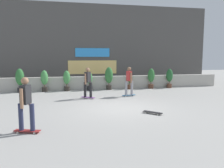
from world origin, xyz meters
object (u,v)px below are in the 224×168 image
potted_plant_6 (151,77)px  skater_far_left (88,81)px  potted_plant_0 (20,79)px  potted_plant_7 (169,77)px  skateboard_near_camera (153,112)px  potted_plant_4 (109,77)px  potted_plant_5 (130,80)px  potted_plant_3 (89,80)px  skater_by_wall_left (129,80)px  potted_plant_1 (44,79)px  potted_plant_2 (67,79)px  skater_by_wall_right (26,102)px

potted_plant_6 → skater_far_left: bearing=-148.2°
potted_plant_0 → potted_plant_7: bearing=0.0°
skater_far_left → potted_plant_7: bearing=25.6°
potted_plant_7 → skateboard_near_camera: potted_plant_7 is taller
potted_plant_4 → potted_plant_5: bearing=0.0°
potted_plant_0 → potted_plant_6: size_ratio=1.07×
potted_plant_5 → potted_plant_6: (1.59, 0.00, 0.20)m
potted_plant_3 → potted_plant_5: 2.83m
potted_plant_6 → potted_plant_7: 1.41m
skater_by_wall_left → potted_plant_1: bearing=150.4°
potted_plant_0 → skater_far_left: (4.02, -2.99, 0.05)m
potted_plant_1 → potted_plant_6: bearing=0.0°
potted_plant_5 → potted_plant_0: bearing=180.0°
potted_plant_2 → skater_far_left: size_ratio=0.80×
skater_far_left → skater_by_wall_right: 5.74m
potted_plant_6 → skateboard_near_camera: bearing=-110.9°
potted_plant_3 → skateboard_near_camera: 7.12m
potted_plant_5 → potted_plant_4: bearing=180.0°
potted_plant_5 → skater_by_wall_left: (-0.85, -2.79, 0.33)m
potted_plant_1 → skateboard_near_camera: potted_plant_1 is taller
potted_plant_7 → skateboard_near_camera: (-4.04, -6.86, -0.73)m
potted_plant_4 → skater_by_wall_left: size_ratio=0.92×
potted_plant_0 → potted_plant_7: 10.26m
potted_plant_1 → potted_plant_6: (7.35, 0.00, 0.02)m
potted_plant_3 → potted_plant_4: (1.34, 0.00, 0.23)m
potted_plant_3 → skater_far_left: bearing=-97.8°
potted_plant_4 → potted_plant_6: 3.08m
potted_plant_6 → skateboard_near_camera: 7.38m
potted_plant_2 → potted_plant_3: potted_plant_2 is taller
skater_far_left → potted_plant_2: bearing=110.1°
potted_plant_1 → skater_far_left: skater_far_left is taller
potted_plant_0 → potted_plant_7: potted_plant_0 is taller
potted_plant_6 → potted_plant_0: bearing=180.0°
potted_plant_7 → skater_far_left: size_ratio=0.82×
potted_plant_2 → potted_plant_4: 2.85m
skater_far_left → skater_by_wall_right: bearing=-114.4°
potted_plant_1 → potted_plant_7: (8.76, 0.00, -0.00)m
potted_plant_4 → skateboard_near_camera: bearing=-86.2°
skater_by_wall_right → skateboard_near_camera: 4.86m
potted_plant_1 → potted_plant_7: size_ratio=1.00×
potted_plant_5 → skater_by_wall_right: bearing=-124.3°
potted_plant_7 → skateboard_near_camera: 7.99m
potted_plant_7 → skater_by_wall_left: bearing=-144.1°
potted_plant_3 → potted_plant_6: (4.42, 0.00, 0.14)m
potted_plant_3 → skater_far_left: 3.03m
skater_far_left → skateboard_near_camera: skater_far_left is taller
potted_plant_6 → skater_by_wall_left: 3.71m
potted_plant_1 → potted_plant_5: bearing=0.0°
skater_by_wall_left → skater_far_left: size_ratio=1.00×
potted_plant_1 → potted_plant_5: size_ratio=1.19×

